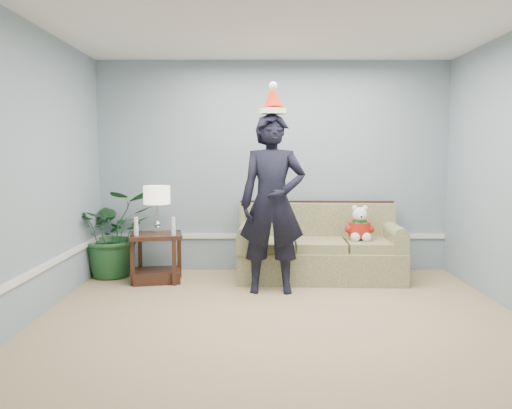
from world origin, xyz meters
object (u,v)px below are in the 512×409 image
object	(u,v)px
houseplant	(114,233)
sofa	(319,251)
side_table	(157,263)
table_lamp	(157,197)
man	(272,204)
teddy_bear	(360,227)

from	to	relation	value
houseplant	sofa	bearing A→B (deg)	-2.10
side_table	table_lamp	bearing A→B (deg)	86.83
sofa	man	distance (m)	1.08
sofa	houseplant	world-z (taller)	houseplant
houseplant	man	world-z (taller)	man
sofa	man	size ratio (longest dim) A/B	1.02
houseplant	teddy_bear	bearing A→B (deg)	-3.31
houseplant	man	size ratio (longest dim) A/B	0.55
teddy_bear	sofa	bearing A→B (deg)	172.18
sofa	side_table	xyz separation A→B (m)	(-1.96, -0.18, -0.10)
table_lamp	houseplant	xyz separation A→B (m)	(-0.58, 0.20, -0.47)
man	teddy_bear	xyz separation A→B (m)	(1.07, 0.55, -0.34)
side_table	man	distance (m)	1.62
side_table	sofa	bearing A→B (deg)	5.25
teddy_bear	side_table	bearing A→B (deg)	-175.84
side_table	houseplant	distance (m)	0.72
man	houseplant	bearing A→B (deg)	160.18
houseplant	side_table	bearing A→B (deg)	-25.27
sofa	man	bearing A→B (deg)	-131.11
sofa	table_lamp	size ratio (longest dim) A/B	3.55
side_table	man	bearing A→B (deg)	-18.13
side_table	man	size ratio (longest dim) A/B	0.35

